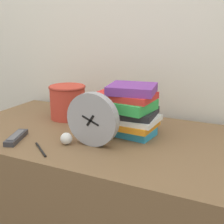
{
  "coord_description": "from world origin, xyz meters",
  "views": [
    {
      "loc": [
        0.59,
        -0.75,
        1.23
      ],
      "look_at": [
        0.08,
        0.31,
        0.89
      ],
      "focal_mm": 50.0,
      "sensor_mm": 36.0,
      "label": 1
    }
  ],
  "objects_px": {
    "tv_remote": "(16,137)",
    "crumpled_paper_ball": "(66,139)",
    "basket": "(68,101)",
    "book_stack": "(130,110)",
    "pen": "(41,149)",
    "desk_clock": "(92,119)"
  },
  "relations": [
    {
      "from": "desk_clock",
      "to": "pen",
      "type": "relative_size",
      "value": 1.83
    },
    {
      "from": "book_stack",
      "to": "tv_remote",
      "type": "bearing_deg",
      "value": -146.1
    },
    {
      "from": "desk_clock",
      "to": "tv_remote",
      "type": "xyz_separation_m",
      "value": [
        -0.3,
        -0.09,
        -0.09
      ]
    },
    {
      "from": "book_stack",
      "to": "basket",
      "type": "distance_m",
      "value": 0.37
    },
    {
      "from": "tv_remote",
      "to": "crumpled_paper_ball",
      "type": "distance_m",
      "value": 0.21
    },
    {
      "from": "book_stack",
      "to": "pen",
      "type": "height_order",
      "value": "book_stack"
    },
    {
      "from": "basket",
      "to": "tv_remote",
      "type": "distance_m",
      "value": 0.35
    },
    {
      "from": "basket",
      "to": "tv_remote",
      "type": "height_order",
      "value": "basket"
    },
    {
      "from": "book_stack",
      "to": "basket",
      "type": "relative_size",
      "value": 1.45
    },
    {
      "from": "tv_remote",
      "to": "crumpled_paper_ball",
      "type": "bearing_deg",
      "value": 13.85
    },
    {
      "from": "book_stack",
      "to": "pen",
      "type": "relative_size",
      "value": 2.28
    },
    {
      "from": "pen",
      "to": "tv_remote",
      "type": "bearing_deg",
      "value": 164.51
    },
    {
      "from": "desk_clock",
      "to": "crumpled_paper_ball",
      "type": "distance_m",
      "value": 0.13
    },
    {
      "from": "basket",
      "to": "pen",
      "type": "distance_m",
      "value": 0.42
    },
    {
      "from": "crumpled_paper_ball",
      "to": "desk_clock",
      "type": "bearing_deg",
      "value": 19.6
    },
    {
      "from": "tv_remote",
      "to": "pen",
      "type": "xyz_separation_m",
      "value": [
        0.16,
        -0.04,
        -0.01
      ]
    },
    {
      "from": "desk_clock",
      "to": "crumpled_paper_ball",
      "type": "bearing_deg",
      "value": -160.4
    },
    {
      "from": "book_stack",
      "to": "basket",
      "type": "xyz_separation_m",
      "value": [
        -0.36,
        0.09,
        -0.02
      ]
    },
    {
      "from": "desk_clock",
      "to": "pen",
      "type": "distance_m",
      "value": 0.22
    },
    {
      "from": "book_stack",
      "to": "tv_remote",
      "type": "height_order",
      "value": "book_stack"
    },
    {
      "from": "crumpled_paper_ball",
      "to": "pen",
      "type": "distance_m",
      "value": 0.11
    },
    {
      "from": "book_stack",
      "to": "pen",
      "type": "bearing_deg",
      "value": -127.08
    }
  ]
}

